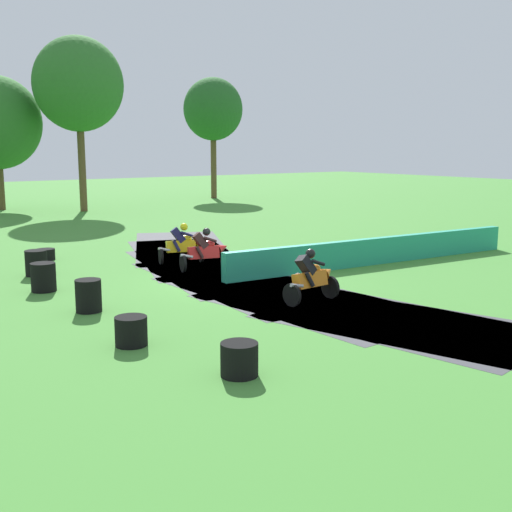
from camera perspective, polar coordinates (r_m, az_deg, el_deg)
ground_plane at (r=19.15m, az=-1.64°, el=-2.26°), size 120.00×120.00×0.00m
track_asphalt at (r=19.46m, az=-0.03°, el=-2.05°), size 7.48×23.32×0.01m
safety_barrier at (r=22.33m, az=10.88°, el=0.47°), size 12.12×1.11×0.90m
motorcycle_lead_yellow at (r=22.11m, az=-6.55°, el=1.05°), size 1.71×1.09×1.42m
motorcycle_chase_red at (r=20.77m, az=-4.53°, el=0.52°), size 1.71×1.01×1.42m
motorcycle_trailing_orange at (r=16.63m, az=5.00°, el=-1.86°), size 1.68×0.83×1.43m
tire_stack_near at (r=23.85m, az=-18.27°, el=0.14°), size 0.65×0.65×0.40m
tire_stack_mid_a at (r=21.04m, az=-19.03°, el=-0.59°), size 0.67×0.67×0.80m
tire_stack_mid_b at (r=18.72m, az=-18.46°, el=-1.80°), size 0.68×0.68×0.80m
tire_stack_far at (r=16.11m, az=-14.74°, el=-3.45°), size 0.63×0.63×0.80m
tire_stack_extra_a at (r=13.26m, az=-11.09°, el=-6.59°), size 0.66×0.66×0.60m
tire_stack_extra_b at (r=11.36m, az=-1.50°, el=-9.21°), size 0.67×0.67×0.60m
tree_far_left at (r=49.79m, az=-3.86°, el=12.92°), size 4.49×4.49×9.12m
tree_mid_rise at (r=41.11m, az=-15.59°, el=14.53°), size 5.38×5.38×10.50m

